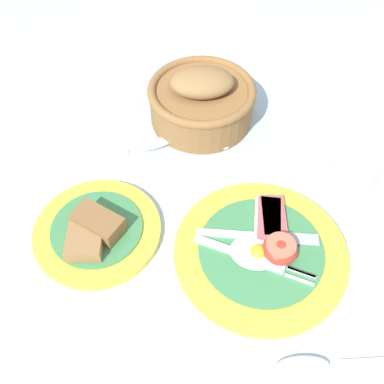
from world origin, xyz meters
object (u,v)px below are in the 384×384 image
(teaspoon_near_cup, at_px, (323,365))
(teaspoon_stray, at_px, (141,148))
(breakfast_plate, at_px, (262,250))
(sugar_cup, at_px, (355,166))
(teaspoon_by_saucer, at_px, (225,147))
(bread_plate, at_px, (96,230))
(bread_basket, at_px, (202,100))

(teaspoon_near_cup, bearing_deg, teaspoon_stray, -58.86)
(breakfast_plate, height_order, sugar_cup, sugar_cup)
(sugar_cup, relative_size, teaspoon_by_saucer, 0.48)
(teaspoon_stray, bearing_deg, bread_plate, -127.66)
(bread_plate, height_order, teaspoon_stray, bread_plate)
(bread_plate, distance_m, teaspoon_stray, 0.19)
(bread_plate, bearing_deg, breakfast_plate, 6.84)
(breakfast_plate, relative_size, teaspoon_by_saucer, 1.64)
(teaspoon_near_cup, xyz_separation_m, teaspoon_stray, (-0.35, 0.31, 0.00))
(breakfast_plate, xyz_separation_m, teaspoon_near_cup, (0.10, -0.15, -0.00))
(bread_plate, bearing_deg, bread_basket, 72.56)
(bread_basket, distance_m, teaspoon_by_saucer, 0.10)
(breakfast_plate, bearing_deg, sugar_cup, 56.30)
(breakfast_plate, bearing_deg, bread_plate, -173.16)
(bread_plate, bearing_deg, teaspoon_by_saucer, 56.12)
(bread_plate, height_order, bread_basket, bread_basket)
(bread_plate, xyz_separation_m, teaspoon_by_saucer, (0.16, 0.23, -0.01))
(teaspoon_by_saucer, bearing_deg, sugar_cup, -143.38)
(bread_plate, bearing_deg, teaspoon_stray, 87.78)
(breakfast_plate, height_order, teaspoon_by_saucer, breakfast_plate)
(breakfast_plate, height_order, teaspoon_stray, breakfast_plate)
(bread_basket, xyz_separation_m, teaspoon_by_saucer, (0.06, -0.07, -0.04))
(sugar_cup, distance_m, teaspoon_stray, 0.37)
(bread_basket, bearing_deg, teaspoon_near_cup, -57.55)
(breakfast_plate, xyz_separation_m, sugar_cup, (0.13, 0.19, 0.02))
(sugar_cup, relative_size, bread_basket, 0.39)
(bread_plate, height_order, teaspoon_by_saucer, bread_plate)
(breakfast_plate, distance_m, bread_basket, 0.31)
(sugar_cup, bearing_deg, teaspoon_near_cup, -93.77)
(sugar_cup, height_order, teaspoon_stray, sugar_cup)
(breakfast_plate, distance_m, teaspoon_stray, 0.29)
(bread_plate, height_order, sugar_cup, sugar_cup)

